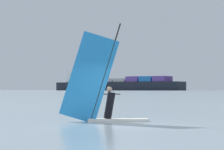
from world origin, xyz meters
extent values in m
plane|color=gray|center=(0.00, 0.00, 0.00)|extent=(4000.00, 4000.00, 0.00)
cube|color=white|center=(0.38, 2.23, 0.06)|extent=(2.56, 0.90, 0.12)
cylinder|color=black|center=(-0.11, 2.30, 2.09)|extent=(1.25, 0.24, 3.96)
cube|color=#268CD8|center=(-0.79, 2.40, 1.82)|extent=(2.48, 0.40, 3.85)
cylinder|color=black|center=(-0.27, 2.32, 1.13)|extent=(1.52, 0.26, 0.04)
cylinder|color=black|center=(0.04, 2.28, 0.67)|extent=(0.54, 0.39, 1.13)
sphere|color=tan|center=(0.04, 2.28, 1.33)|extent=(0.22, 0.22, 0.22)
cube|color=black|center=(136.42, 707.13, 6.14)|extent=(172.62, 162.57, 12.28)
cube|color=silver|center=(78.33, 760.78, 22.19)|extent=(26.34, 26.86, 19.83)
cylinder|color=black|center=(78.33, 760.78, 35.10)|extent=(4.00, 4.00, 6.00)
cube|color=#59388C|center=(111.99, 729.69, 17.48)|extent=(31.99, 32.37, 10.40)
cube|color=#99999E|center=(127.79, 715.10, 14.88)|extent=(31.99, 32.37, 5.20)
cube|color=#99999E|center=(143.58, 700.51, 14.88)|extent=(31.99, 32.37, 5.20)
cube|color=#59388C|center=(159.38, 685.92, 16.18)|extent=(31.99, 32.37, 7.80)
cube|color=#1E66AD|center=(175.18, 671.33, 16.18)|extent=(31.99, 32.37, 7.80)
cube|color=#59388C|center=(190.97, 656.74, 16.18)|extent=(31.99, 32.37, 7.80)
camera|label=1|loc=(-3.54, -17.98, 1.32)|focal=80.00mm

